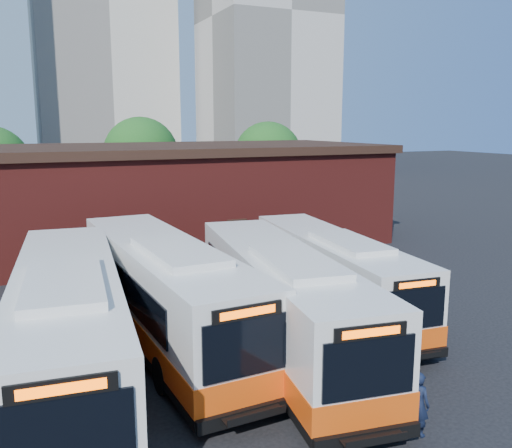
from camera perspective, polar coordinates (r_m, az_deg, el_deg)
name	(u,v)px	position (r m, az deg, el deg)	size (l,w,h in m)	color
ground	(314,368)	(18.12, 6.13, -14.80)	(220.00, 220.00, 0.00)	black
bus_west	(69,331)	(17.11, -19.10, -10.62)	(4.17, 14.14, 3.80)	silver
bus_midwest	(165,295)	(19.74, -9.59, -7.36)	(3.63, 14.02, 3.78)	silver
bus_mideast	(280,303)	(18.81, 2.55, -8.34)	(4.54, 13.57, 3.64)	silver
bus_east	(332,275)	(22.87, 8.02, -5.36)	(3.73, 12.41, 3.33)	silver
transit_worker	(418,404)	(14.83, 16.69, -17.65)	(0.61, 0.40, 1.67)	black
depot_building	(158,194)	(35.39, -10.26, 3.08)	(28.60, 12.60, 6.40)	maroon
tree_mid	(141,154)	(49.27, -12.02, 7.19)	(6.56, 6.56, 8.36)	#382314
tree_east	(268,156)	(49.98, 1.26, 7.17)	(6.24, 6.24, 7.96)	#382314
tower_right	(265,18)	(92.13, 1.01, 20.88)	(18.00, 18.00, 49.20)	#BDB7AD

